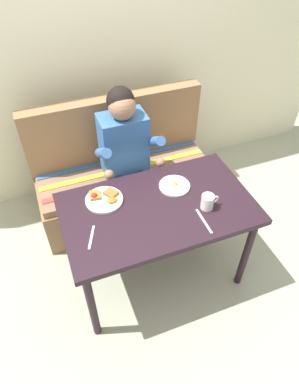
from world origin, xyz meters
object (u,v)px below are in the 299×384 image
(person, at_px, (127,152))
(knife, at_px, (204,221))
(coffee_mug, at_px, (208,201))
(fork, at_px, (91,237))
(couch, at_px, (124,178))
(plate_breakfast, at_px, (104,199))
(plate_eggs, at_px, (175,186))
(table, at_px, (158,215))

(person, distance_m, knife, 0.83)
(person, distance_m, coffee_mug, 0.76)
(fork, bearing_deg, coffee_mug, 21.44)
(couch, xyz_separation_m, plate_breakfast, (-0.30, -0.59, 0.41))
(plate_eggs, distance_m, coffee_mug, 0.27)
(coffee_mug, xyz_separation_m, knife, (-0.07, -0.10, -0.05))
(plate_breakfast, relative_size, fork, 1.40)
(person, xyz_separation_m, plate_eggs, (0.18, -0.46, -0.00))
(person, height_order, fork, person)
(plate_breakfast, bearing_deg, plate_eggs, -5.40)
(person, xyz_separation_m, fork, (-0.43, -0.68, -0.01))
(plate_breakfast, distance_m, coffee_mug, 0.65)
(plate_breakfast, relative_size, coffee_mug, 2.02)
(table, distance_m, knife, 0.31)
(plate_breakfast, bearing_deg, person, 55.43)
(plate_breakfast, xyz_separation_m, fork, (-0.15, -0.27, -0.01))
(plate_eggs, xyz_separation_m, coffee_mug, (0.11, -0.24, 0.04))
(table, relative_size, plate_eggs, 5.86)
(knife, bearing_deg, plate_eggs, 97.45)
(plate_eggs, height_order, fork, plate_eggs)
(fork, bearing_deg, plate_breakfast, 84.08)
(table, xyz_separation_m, knife, (0.21, -0.21, 0.08))
(person, height_order, plate_breakfast, person)
(table, distance_m, plate_breakfast, 0.36)
(couch, distance_m, knife, 1.08)
(person, bearing_deg, fork, -122.48)
(couch, distance_m, person, 0.45)
(coffee_mug, relative_size, fork, 0.69)
(couch, height_order, coffee_mug, couch)
(plate_breakfast, height_order, fork, plate_breakfast)
(person, xyz_separation_m, coffee_mug, (0.29, -0.70, 0.04))
(table, distance_m, plate_eggs, 0.23)
(table, xyz_separation_m, plate_eggs, (0.17, 0.13, 0.09))
(person, distance_m, fork, 0.81)
(couch, relative_size, plate_eggs, 7.03)
(person, height_order, knife, person)
(knife, bearing_deg, table, 135.41)
(table, distance_m, coffee_mug, 0.33)
(fork, xyz_separation_m, knife, (0.66, -0.12, 0.00))
(table, distance_m, couch, 0.83)
(plate_eggs, bearing_deg, fork, -160.19)
(person, bearing_deg, knife, -74.45)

